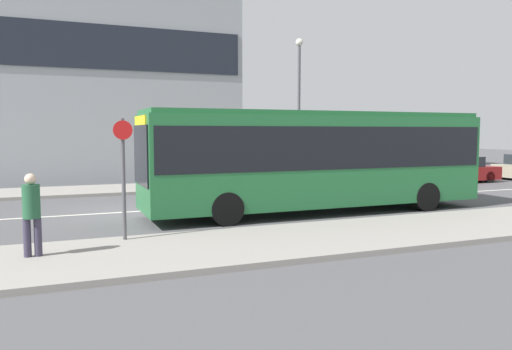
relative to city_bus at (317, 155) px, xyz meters
name	(u,v)px	position (x,y,z in m)	size (l,w,h in m)	color
ground_plane	(131,212)	(-5.67, 2.38, -1.89)	(120.00, 120.00, 0.00)	#4F4F51
sidewalk_near	(173,252)	(-5.67, -3.87, -1.83)	(44.00, 3.50, 0.13)	gray
sidewalk_far	(111,190)	(-5.67, 8.63, -1.83)	(44.00, 3.50, 0.13)	gray
lane_centerline	(131,212)	(-5.67, 2.38, -1.89)	(41.80, 0.16, 0.01)	silver
city_bus	(317,155)	(0.00, 0.00, 0.00)	(11.39, 2.56, 3.29)	#236B38
parked_car_0	(377,174)	(6.49, 5.71, -1.28)	(4.03, 1.85, 1.28)	navy
parked_car_1	(458,170)	(11.66, 5.83, -1.25)	(4.16, 1.86, 1.36)	maroon
pedestrian_near_stop	(31,210)	(-8.43, -3.45, -0.80)	(0.35, 0.34, 1.69)	#383347
bus_stop_sign	(123,170)	(-6.50, -2.52, -0.12)	(0.44, 0.12, 2.83)	#4C4C51
street_lamp	(299,96)	(3.09, 7.38, 2.48)	(0.36, 0.36, 6.96)	#4C4C51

